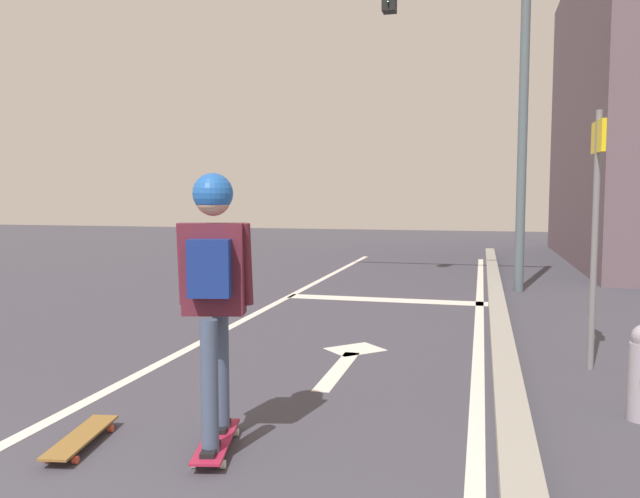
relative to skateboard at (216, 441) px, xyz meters
The scene contains 11 objects.
lane_line_center 3.70m from the skateboard, 112.86° to the left, with size 0.12×20.00×0.01m, color silver.
lane_line_curbside 3.79m from the skateboard, 64.04° to the left, with size 0.12×20.00×0.01m, color silver.
stop_bar 6.28m from the skateboard, 88.30° to the left, with size 3.24×0.40×0.01m, color silver.
lane_arrow_stem 2.11m from the skateboard, 80.49° to the left, with size 0.16×1.40×0.01m, color silver.
lane_arrow_head 2.95m from the skateboard, 83.22° to the left, with size 0.56×0.44×0.01m, color silver.
curb_strip 3.90m from the skateboard, 60.74° to the left, with size 0.24×24.00×0.14m, color #99958B.
skateboard is the anchor object (origin of this frame).
skater 1.13m from the skateboard, 76.94° to the right, with size 0.47×0.64×1.74m.
spare_skateboard 0.92m from the skateboard, behind, with size 0.32×0.80×0.08m.
traffic_signal_mast 8.83m from the skateboard, 80.36° to the left, with size 4.75×0.34×5.87m.
street_sign_post 4.14m from the skateboard, 45.12° to the left, with size 0.06×0.44×2.48m.
Camera 1 is at (2.83, -1.12, 1.68)m, focal length 35.26 mm.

